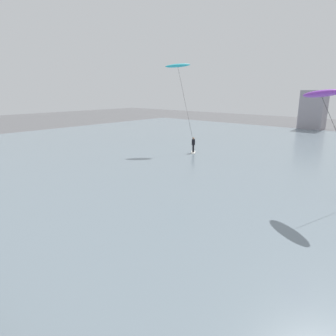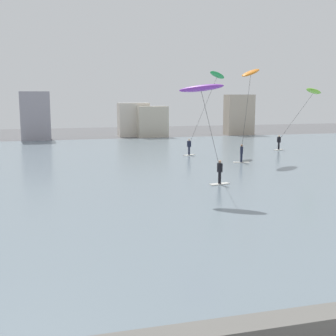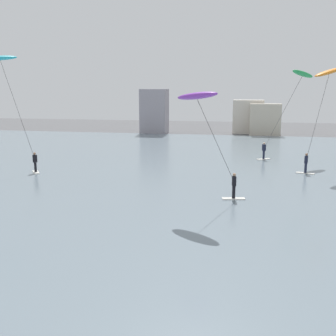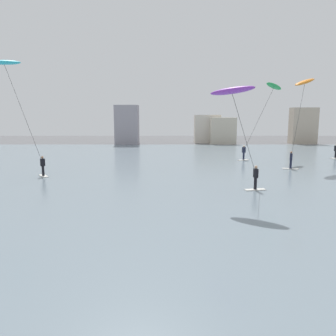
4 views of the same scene
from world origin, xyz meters
name	(u,v)px [view 2 (image 2 of 4)]	position (x,y,z in m)	size (l,w,h in m)	color
water_bay	(135,169)	(0.00, 29.98, 0.05)	(84.00, 52.00, 0.10)	slate
far_shore_buildings	(135,118)	(5.34, 58.35, 2.88)	(34.39, 5.59, 6.58)	gray
kitesurfer_green	(213,86)	(9.48, 37.37, 7.01)	(5.13, 2.49, 8.49)	silver
kitesurfer_orange	(250,79)	(11.22, 32.57, 7.50)	(4.00, 4.06, 8.59)	silver
kitesurfer_lime	(310,96)	(20.02, 36.44, 5.93)	(4.99, 3.93, 6.81)	silver
kitesurfer_purple	(204,101)	(2.44, 20.33, 5.69)	(4.22, 3.53, 6.67)	silver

